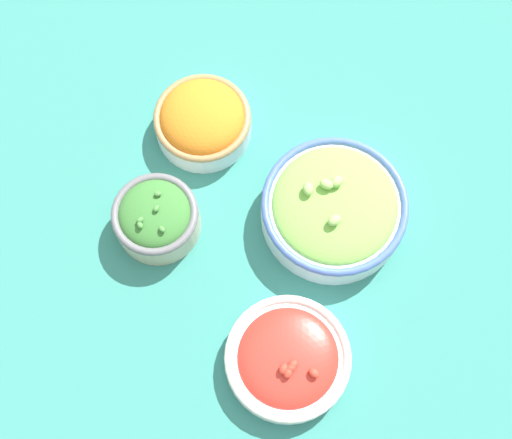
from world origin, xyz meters
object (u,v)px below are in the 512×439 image
object	(u,v)px
bowl_broccoli	(156,217)
bowl_cherry_tomatoes	(288,359)
bowl_lettuce	(334,208)
bowl_carrots	(203,120)

from	to	relation	value
bowl_broccoli	bowl_cherry_tomatoes	xyz separation A→B (m)	(0.28, 0.04, -0.01)
bowl_broccoli	bowl_lettuce	size ratio (longest dim) A/B	0.59
bowl_cherry_tomatoes	bowl_carrots	size ratio (longest dim) A/B	1.18
bowl_lettuce	bowl_cherry_tomatoes	bearing A→B (deg)	-52.53
bowl_lettuce	bowl_cherry_tomatoes	size ratio (longest dim) A/B	1.22
bowl_lettuce	bowl_carrots	xyz separation A→B (m)	(-0.23, -0.08, -0.00)
bowl_cherry_tomatoes	bowl_lettuce	bearing A→B (deg)	127.47
bowl_lettuce	bowl_carrots	distance (m)	0.25
bowl_cherry_tomatoes	bowl_carrots	world-z (taller)	bowl_carrots
bowl_cherry_tomatoes	bowl_carrots	bearing A→B (deg)	164.68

